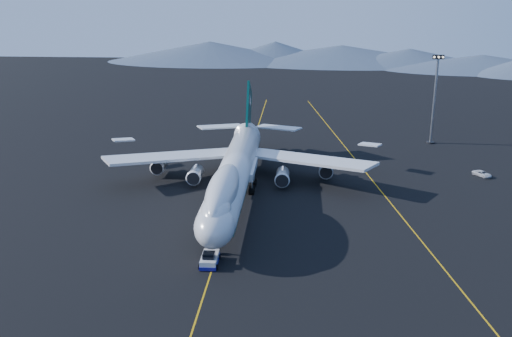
# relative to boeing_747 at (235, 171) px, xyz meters

# --- Properties ---
(ground) EXTENTS (500.00, 500.00, 0.00)m
(ground) POSITION_rel_boeing_747_xyz_m (-0.00, -0.03, -5.81)
(ground) COLOR black
(ground) RESTS_ON ground
(taxiway_line_main) EXTENTS (0.25, 220.00, 0.01)m
(taxiway_line_main) POSITION_rel_boeing_747_xyz_m (-0.00, -0.03, -5.80)
(taxiway_line_main) COLOR #CE960C
(taxiway_line_main) RESTS_ON ground
(taxiway_line_side) EXTENTS (28.08, 198.09, 0.01)m
(taxiway_line_side) POSITION_rel_boeing_747_xyz_m (30.00, 9.97, -5.80)
(taxiway_line_side) COLOR #CE960C
(taxiway_line_side) RESTS_ON ground
(boeing_747) EXTENTS (59.62, 72.43, 19.37)m
(boeing_747) POSITION_rel_boeing_747_xyz_m (0.00, 0.00, 0.00)
(boeing_747) COLOR silver
(boeing_747) RESTS_ON ground
(pushback_tug) EXTENTS (3.06, 5.23, 2.26)m
(pushback_tug) POSITION_rel_boeing_747_xyz_m (-0.62, -30.14, -5.10)
(pushback_tug) COLOR silver
(pushback_tug) RESTS_ON ground
(service_van) EXTENTS (4.23, 4.93, 1.26)m
(service_van) POSITION_rel_boeing_747_xyz_m (54.99, 18.18, -5.19)
(service_van) COLOR silver
(service_van) RESTS_ON ground
(floodlight_mast) EXTENTS (3.01, 2.26, 24.37)m
(floodlight_mast) POSITION_rel_boeing_747_xyz_m (49.60, 47.80, 6.53)
(floodlight_mast) COLOR black
(floodlight_mast) RESTS_ON ground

